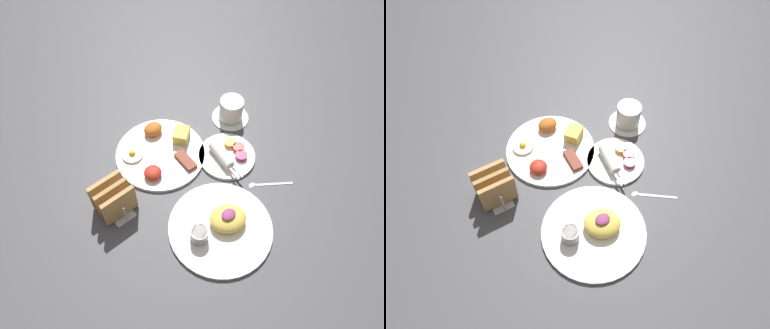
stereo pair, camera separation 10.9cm
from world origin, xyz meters
TOP-DOWN VIEW (x-y plane):
  - ground_plane at (0.00, 0.00)m, footprint 3.00×3.00m
  - plate_breakfast at (-0.00, 0.16)m, footprint 0.27×0.27m
  - plate_condiments at (0.14, 0.02)m, footprint 0.17×0.18m
  - plate_foreground at (-0.03, -0.14)m, footprint 0.28×0.28m
  - toast_rack at (-0.21, 0.09)m, footprint 0.10×0.12m
  - coffee_cup at (0.26, 0.13)m, footprint 0.12×0.12m
  - teaspoon at (0.16, -0.12)m, footprint 0.11×0.08m

SIDE VIEW (x-z plane):
  - ground_plane at x=0.00m, z-range 0.00..0.00m
  - teaspoon at x=0.16m, z-range 0.00..0.01m
  - plate_breakfast at x=0.00m, z-range -0.01..0.03m
  - plate_condiments at x=0.14m, z-range -0.01..0.03m
  - plate_foreground at x=-0.03m, z-range -0.01..0.04m
  - coffee_cup at x=0.26m, z-range 0.00..0.08m
  - toast_rack at x=-0.21m, z-range 0.00..0.10m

